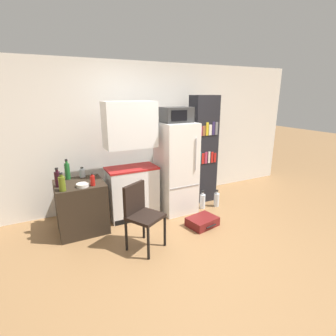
% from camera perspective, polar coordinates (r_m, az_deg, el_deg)
% --- Properties ---
extents(ground_plane, '(24.00, 24.00, 0.00)m').
position_cam_1_polar(ground_plane, '(3.68, 7.28, -17.24)').
color(ground_plane, olive).
extents(wall_back, '(6.40, 0.10, 2.54)m').
position_cam_1_polar(wall_back, '(4.99, -3.24, 7.46)').
color(wall_back, white).
rests_on(wall_back, ground_plane).
extents(side_table, '(0.69, 0.65, 0.75)m').
position_cam_1_polar(side_table, '(4.16, -18.35, -7.98)').
color(side_table, '#2D2319').
rests_on(side_table, ground_plane).
extents(kitchen_hutch, '(0.81, 0.46, 1.90)m').
position_cam_1_polar(kitchen_hutch, '(4.26, -7.96, 0.57)').
color(kitchen_hutch, white).
rests_on(kitchen_hutch, ground_plane).
extents(refrigerator, '(0.58, 0.66, 1.55)m').
position_cam_1_polar(refrigerator, '(4.51, 1.74, 0.09)').
color(refrigerator, white).
rests_on(refrigerator, ground_plane).
extents(microwave, '(0.48, 0.35, 0.25)m').
position_cam_1_polar(microwave, '(4.35, 1.85, 11.51)').
color(microwave, '#333333').
rests_on(microwave, refrigerator).
extents(bookshelf, '(0.48, 0.32, 1.98)m').
position_cam_1_polar(bookshelf, '(4.93, 7.62, 3.92)').
color(bookshelf, black).
rests_on(bookshelf, ground_plane).
extents(bottle_ketchup_red, '(0.07, 0.07, 0.18)m').
position_cam_1_polar(bottle_ketchup_red, '(3.83, -16.11, -2.60)').
color(bottle_ketchup_red, '#AD1914').
rests_on(bottle_ketchup_red, side_table).
extents(bottle_olive_oil, '(0.09, 0.09, 0.25)m').
position_cam_1_polar(bottle_olive_oil, '(3.75, -22.08, -3.11)').
color(bottle_olive_oil, '#566619').
rests_on(bottle_olive_oil, side_table).
extents(bottle_clear_short, '(0.09, 0.09, 0.16)m').
position_cam_1_polar(bottle_clear_short, '(4.27, -18.16, -1.02)').
color(bottle_clear_short, silver).
rests_on(bottle_clear_short, side_table).
extents(bottle_wine_dark, '(0.08, 0.08, 0.27)m').
position_cam_1_polar(bottle_wine_dark, '(3.94, -22.89, -2.17)').
color(bottle_wine_dark, black).
rests_on(bottle_wine_dark, side_table).
extents(bottle_green_tall, '(0.08, 0.08, 0.31)m').
position_cam_1_polar(bottle_green_tall, '(4.22, -21.07, -0.57)').
color(bottle_green_tall, '#1E6028').
rests_on(bottle_green_tall, side_table).
extents(bowl, '(0.17, 0.17, 0.05)m').
position_cam_1_polar(bowl, '(3.84, -18.12, -3.57)').
color(bowl, silver).
rests_on(bowl, side_table).
extents(chair, '(0.55, 0.55, 0.88)m').
position_cam_1_polar(chair, '(3.50, -6.07, -9.14)').
color(chair, black).
rests_on(chair, ground_plane).
extents(suitcase_large_flat, '(0.50, 0.42, 0.14)m').
position_cam_1_polar(suitcase_large_flat, '(4.23, 7.48, -11.49)').
color(suitcase_large_flat, maroon).
rests_on(suitcase_large_flat, ground_plane).
extents(water_bottle_front, '(0.10, 0.10, 0.33)m').
position_cam_1_polar(water_bottle_front, '(4.80, 7.53, -7.09)').
color(water_bottle_front, silver).
rests_on(water_bottle_front, ground_plane).
extents(water_bottle_middle, '(0.10, 0.10, 0.32)m').
position_cam_1_polar(water_bottle_middle, '(4.92, 10.52, -6.73)').
color(water_bottle_middle, silver).
rests_on(water_bottle_middle, ground_plane).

